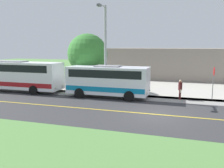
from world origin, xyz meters
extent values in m
plane|color=#548442|center=(0.00, 0.00, 0.00)|extent=(120.00, 120.00, 0.00)
cube|color=#333335|center=(0.00, 0.00, 0.00)|extent=(8.00, 100.00, 0.01)
cube|color=gray|center=(-5.20, 0.00, 0.00)|extent=(2.40, 100.00, 0.01)
cube|color=#B2ADA3|center=(-12.40, 3.00, 0.00)|extent=(14.00, 36.00, 0.01)
cube|color=gold|center=(0.00, 0.00, 0.01)|extent=(0.16, 100.00, 0.00)
cube|color=white|center=(-4.56, -4.96, 1.58)|extent=(2.53, 7.46, 2.46)
cube|color=#0C72A5|center=(-4.56, -4.96, 0.90)|extent=(2.57, 7.31, 0.44)
cube|color=black|center=(-4.56, -4.96, 2.26)|extent=(2.57, 6.72, 0.70)
cube|color=gray|center=(-4.56, -4.96, 2.87)|extent=(1.52, 2.24, 0.12)
cylinder|color=black|center=(-5.83, -2.64, 0.45)|extent=(0.25, 0.90, 0.90)
cylinder|color=black|center=(-3.30, -2.64, 0.45)|extent=(0.25, 0.90, 0.90)
cylinder|color=black|center=(-5.83, -7.27, 0.45)|extent=(0.25, 0.90, 0.90)
cylinder|color=black|center=(-3.30, -7.27, 0.45)|extent=(0.25, 0.90, 0.90)
sphere|color=#F2EACC|center=(-5.26, -1.21, 0.70)|extent=(0.20, 0.20, 0.20)
sphere|color=#F2EACC|center=(-3.87, -1.21, 0.70)|extent=(0.20, 0.20, 0.20)
cube|color=white|center=(-4.49, -15.61, 1.70)|extent=(2.38, 11.18, 2.70)
cube|color=maroon|center=(-4.49, -15.61, 0.90)|extent=(2.42, 10.96, 0.44)
cube|color=black|center=(-4.49, -15.61, 2.50)|extent=(2.42, 10.06, 0.70)
cube|color=gray|center=(-4.49, -15.61, 3.11)|extent=(1.43, 3.35, 0.12)
cylinder|color=black|center=(-5.68, -12.14, 0.45)|extent=(0.25, 0.90, 0.90)
cylinder|color=black|center=(-3.30, -12.14, 0.45)|extent=(0.25, 0.90, 0.90)
sphere|color=#F2EACC|center=(-5.15, -10.00, 0.70)|extent=(0.20, 0.20, 0.20)
sphere|color=#F2EACC|center=(-3.84, -10.00, 0.70)|extent=(0.20, 0.20, 0.20)
cylinder|color=#4C1919|center=(-5.57, 1.47, 0.42)|extent=(0.18, 0.18, 0.85)
cylinder|color=#4C1919|center=(-5.37, 1.47, 0.42)|extent=(0.18, 0.18, 0.85)
cylinder|color=#4C1919|center=(-5.47, 1.47, 1.18)|extent=(0.34, 0.34, 0.67)
sphere|color=tan|center=(-5.47, 1.47, 1.63)|extent=(0.23, 0.23, 0.23)
cylinder|color=#4C1919|center=(-5.65, 1.47, 1.21)|extent=(0.28, 0.10, 0.60)
cube|color=beige|center=(-5.73, 1.52, 0.79)|extent=(0.20, 0.12, 0.28)
cylinder|color=#4C1919|center=(-5.29, 1.47, 1.21)|extent=(0.28, 0.10, 0.60)
cube|color=beige|center=(-5.21, 1.52, 0.79)|extent=(0.20, 0.12, 0.28)
cylinder|color=slate|center=(-6.10, 4.19, 1.10)|extent=(0.07, 0.07, 2.20)
cylinder|color=red|center=(-6.10, 4.21, 2.50)|extent=(0.76, 0.03, 0.76)
cylinder|color=#9E9EA3|center=(-5.00, -5.34, 4.15)|extent=(0.24, 0.24, 8.31)
cylinder|color=#9E9EA3|center=(-4.20, -5.34, 8.16)|extent=(1.60, 0.14, 0.14)
cube|color=#59595B|center=(-3.40, -5.34, 8.06)|extent=(0.50, 0.24, 0.20)
cylinder|color=brown|center=(-7.40, -8.16, 1.15)|extent=(0.36, 0.36, 2.29)
sphere|color=#387A33|center=(-7.40, -8.16, 3.88)|extent=(4.22, 4.22, 4.22)
cube|color=gray|center=(-21.40, 0.71, 2.18)|extent=(10.00, 20.17, 4.35)
camera|label=1|loc=(16.14, 1.93, 4.67)|focal=38.33mm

